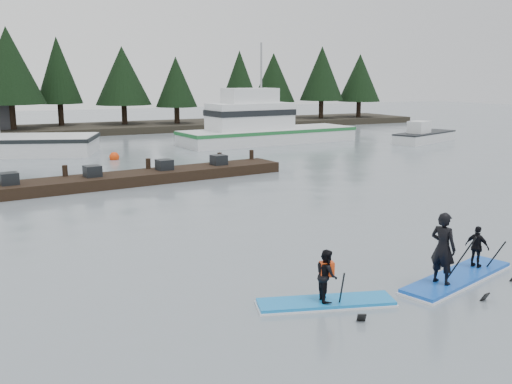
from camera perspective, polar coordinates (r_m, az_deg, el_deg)
name	(u,v)px	position (r m, az deg, el deg)	size (l,w,h in m)	color
ground	(364,278)	(14.53, 10.76, -8.47)	(160.00, 160.00, 0.00)	gray
far_shore	(76,129)	(53.66, -17.55, 5.98)	(70.00, 8.00, 0.60)	#2D281E
treeline	(76,133)	(53.69, -17.53, 5.66)	(60.00, 4.00, 8.00)	black
fishing_boat_medium	(264,135)	(43.13, 0.83, 5.68)	(13.93, 4.96, 8.25)	silver
skiff	(425,137)	(45.80, 16.51, 5.29)	(6.40, 1.92, 0.75)	silver
floating_dock	(135,178)	(27.32, -11.98, 1.39)	(15.11, 2.01, 0.50)	black
buoy_b	(114,160)	(35.50, -13.98, 3.16)	(0.59, 0.59, 0.59)	red
paddleboard_solo	(326,287)	(12.65, 7.04, -9.45)	(3.07, 1.60, 1.77)	#157BCD
paddleboard_duo	(455,261)	(14.67, 19.30, -6.48)	(3.87, 1.88, 2.36)	blue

